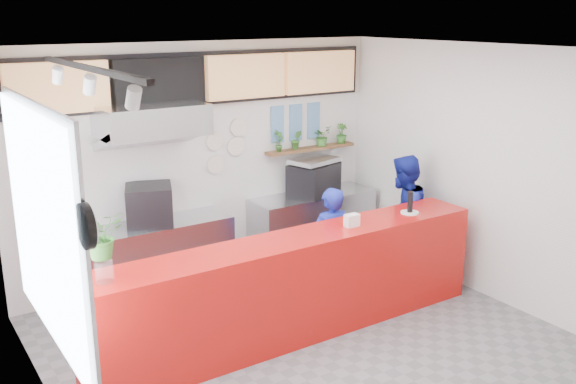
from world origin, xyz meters
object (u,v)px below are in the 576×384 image
service_counter (296,287)px  staff_right (402,217)px  espresso_machine (314,179)px  pepper_mill (410,202)px  staff_center (330,246)px  panini_oven (149,205)px

service_counter → staff_right: bearing=15.5°
espresso_machine → staff_right: (0.51, -1.24, -0.31)m
service_counter → pepper_mill: 1.70m
staff_center → staff_right: bearing=-170.1°
service_counter → pepper_mill: size_ratio=18.34×
espresso_machine → staff_right: staff_right is taller
service_counter → pepper_mill: pepper_mill is taller
service_counter → staff_center: staff_center is taller
espresso_machine → staff_right: 1.38m
panini_oven → staff_center: staff_center is taller
staff_center → pepper_mill: staff_center is taller
service_counter → panini_oven: size_ratio=8.51×
staff_right → pepper_mill: 0.87m
espresso_machine → pepper_mill: pepper_mill is taller
pepper_mill → staff_center: bearing=147.9°
service_counter → panini_oven: 2.09m
staff_right → panini_oven: bearing=-46.5°
staff_center → staff_right: size_ratio=0.88×
panini_oven → pepper_mill: 3.05m
espresso_machine → pepper_mill: size_ratio=2.75×
service_counter → staff_right: 2.11m
staff_right → pepper_mill: bearing=28.9°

